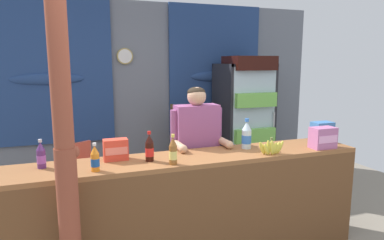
# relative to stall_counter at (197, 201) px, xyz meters

# --- Properties ---
(ground_plane) EXTENTS (7.74, 7.74, 0.00)m
(ground_plane) POSITION_rel_stall_counter_xyz_m (-0.07, 0.77, -0.59)
(ground_plane) COLOR gray
(back_wall_curtained) EXTENTS (5.76, 0.22, 2.66)m
(back_wall_curtained) POSITION_rel_stall_counter_xyz_m (-0.08, 2.40, 0.78)
(back_wall_curtained) COLOR slate
(back_wall_curtained) RESTS_ON ground
(stall_counter) EXTENTS (3.22, 0.52, 0.97)m
(stall_counter) POSITION_rel_stall_counter_xyz_m (0.00, 0.00, 0.00)
(stall_counter) COLOR #935B33
(stall_counter) RESTS_ON ground
(timber_post) EXTENTS (0.17, 0.14, 2.50)m
(timber_post) POSITION_rel_stall_counter_xyz_m (-1.06, -0.32, 0.60)
(timber_post) COLOR brown
(timber_post) RESTS_ON ground
(drink_fridge) EXTENTS (0.75, 0.75, 1.89)m
(drink_fridge) POSITION_rel_stall_counter_xyz_m (1.45, 1.84, 0.45)
(drink_fridge) COLOR #232328
(drink_fridge) RESTS_ON ground
(bottle_shelf_rack) EXTENTS (0.48, 0.28, 1.19)m
(bottle_shelf_rack) POSITION_rel_stall_counter_xyz_m (0.62, 2.01, 0.03)
(bottle_shelf_rack) COLOR brown
(bottle_shelf_rack) RESTS_ON ground
(plastic_lawn_chair) EXTENTS (0.61, 0.61, 0.86)m
(plastic_lawn_chair) POSITION_rel_stall_counter_xyz_m (-0.91, 1.37, -0.10)
(plastic_lawn_chair) COLOR #E5563D
(plastic_lawn_chair) RESTS_ON ground
(shopkeeper) EXTENTS (0.55, 0.42, 1.56)m
(shopkeeper) POSITION_rel_stall_counter_xyz_m (0.19, 0.51, 0.40)
(shopkeeper) COLOR #28282D
(shopkeeper) RESTS_ON ground
(soda_bottle_water) EXTENTS (0.09, 0.09, 0.29)m
(soda_bottle_water) POSITION_rel_stall_counter_xyz_m (0.59, 0.20, 0.51)
(soda_bottle_water) COLOR silver
(soda_bottle_water) RESTS_ON stall_counter
(soda_bottle_iced_tea) EXTENTS (0.07, 0.07, 0.25)m
(soda_bottle_iced_tea) POSITION_rel_stall_counter_xyz_m (-0.24, -0.06, 0.49)
(soda_bottle_iced_tea) COLOR brown
(soda_bottle_iced_tea) RESTS_ON stall_counter
(soda_bottle_cola) EXTENTS (0.07, 0.07, 0.26)m
(soda_bottle_cola) POSITION_rel_stall_counter_xyz_m (-0.40, 0.09, 0.49)
(soda_bottle_cola) COLOR black
(soda_bottle_cola) RESTS_ON stall_counter
(soda_bottle_grape_soda) EXTENTS (0.07, 0.07, 0.23)m
(soda_bottle_grape_soda) POSITION_rel_stall_counter_xyz_m (-1.25, 0.19, 0.48)
(soda_bottle_grape_soda) COLOR #56286B
(soda_bottle_grape_soda) RESTS_ON stall_counter
(soda_bottle_orange_soda) EXTENTS (0.07, 0.07, 0.22)m
(soda_bottle_orange_soda) POSITION_rel_stall_counter_xyz_m (-0.85, -0.03, 0.48)
(soda_bottle_orange_soda) COLOR orange
(soda_bottle_orange_soda) RESTS_ON stall_counter
(snack_box_biscuit) EXTENTS (0.22, 0.15, 0.20)m
(snack_box_biscuit) POSITION_rel_stall_counter_xyz_m (1.53, 0.25, 0.48)
(snack_box_biscuit) COLOR #3D75B7
(snack_box_biscuit) RESTS_ON stall_counter
(snack_box_crackers) EXTENTS (0.21, 0.11, 0.18)m
(snack_box_crackers) POSITION_rel_stall_counter_xyz_m (-0.66, 0.22, 0.47)
(snack_box_crackers) COLOR #E5422D
(snack_box_crackers) RESTS_ON stall_counter
(snack_box_wafer) EXTENTS (0.24, 0.15, 0.21)m
(snack_box_wafer) POSITION_rel_stall_counter_xyz_m (1.29, -0.04, 0.48)
(snack_box_wafer) COLOR #B76699
(snack_box_wafer) RESTS_ON stall_counter
(banana_bunch) EXTENTS (0.26, 0.06, 0.16)m
(banana_bunch) POSITION_rel_stall_counter_xyz_m (0.70, -0.07, 0.44)
(banana_bunch) COLOR #DBCC42
(banana_bunch) RESTS_ON stall_counter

